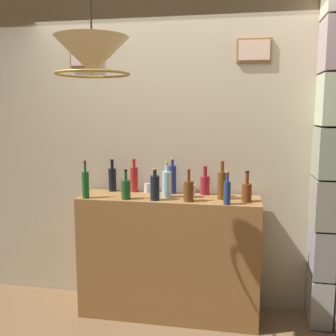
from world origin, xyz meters
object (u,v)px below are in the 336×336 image
(liquor_bottle_rye, at_px, (227,192))
(glass_tumbler_shot, at_px, (191,191))
(liquor_bottle_whiskey, at_px, (86,184))
(liquor_bottle_rum, at_px, (173,179))
(liquor_bottle_port, at_px, (189,190))
(pendant_lamp, at_px, (92,57))
(glass_tumbler_rocks, at_px, (147,188))
(liquor_bottle_mezcal, at_px, (155,187))
(liquor_bottle_scotch, at_px, (205,184))
(liquor_bottle_brandy, at_px, (167,184))
(liquor_bottle_vermouth, at_px, (112,179))
(glass_tumbler_highball, at_px, (225,191))
(liquor_bottle_amaro, at_px, (126,189))
(liquor_bottle_sherry, at_px, (247,191))
(liquor_bottle_gin, at_px, (134,178))
(liquor_bottle_tequila, at_px, (222,185))

(liquor_bottle_rye, height_order, glass_tumbler_shot, liquor_bottle_rye)
(liquor_bottle_whiskey, distance_m, liquor_bottle_rum, 0.73)
(liquor_bottle_port, xyz_separation_m, pendant_lamp, (-0.51, -0.66, 0.94))
(glass_tumbler_rocks, bearing_deg, pendant_lamp, -96.67)
(liquor_bottle_mezcal, xyz_separation_m, pendant_lamp, (-0.24, -0.66, 0.92))
(liquor_bottle_mezcal, distance_m, liquor_bottle_scotch, 0.47)
(liquor_bottle_rum, height_order, liquor_bottle_scotch, liquor_bottle_rum)
(liquor_bottle_brandy, bearing_deg, liquor_bottle_vermouth, 162.91)
(glass_tumbler_rocks, relative_size, pendant_lamp, 0.15)
(glass_tumbler_highball, bearing_deg, liquor_bottle_rye, -85.30)
(liquor_bottle_rum, distance_m, liquor_bottle_port, 0.33)
(liquor_bottle_amaro, xyz_separation_m, pendant_lamp, (-0.00, -0.65, 0.94))
(liquor_bottle_mezcal, height_order, liquor_bottle_brandy, liquor_bottle_brandy)
(liquor_bottle_vermouth, bearing_deg, pendant_lamp, -77.61)
(glass_tumbler_shot, xyz_separation_m, pendant_lamp, (-0.51, -0.81, 0.97))
(liquor_bottle_port, height_order, pendant_lamp, pendant_lamp)
(liquor_bottle_sherry, xyz_separation_m, glass_tumbler_shot, (-0.45, 0.08, -0.03))
(glass_tumbler_highball, bearing_deg, liquor_bottle_brandy, -166.37)
(liquor_bottle_mezcal, bearing_deg, liquor_bottle_whiskey, -177.17)
(liquor_bottle_gin, bearing_deg, liquor_bottle_rye, -22.07)
(liquor_bottle_amaro, height_order, glass_tumbler_rocks, liquor_bottle_amaro)
(glass_tumbler_rocks, height_order, glass_tumbler_highball, glass_tumbler_highball)
(liquor_bottle_gin, xyz_separation_m, glass_tumbler_shot, (0.52, -0.14, -0.06))
(liquor_bottle_tequila, xyz_separation_m, liquor_bottle_rye, (0.05, -0.17, -0.02))
(glass_tumbler_highball, bearing_deg, liquor_bottle_sherry, -42.58)
(liquor_bottle_gin, height_order, liquor_bottle_amaro, liquor_bottle_gin)
(pendant_lamp, bearing_deg, glass_tumbler_highball, 48.62)
(liquor_bottle_rum, xyz_separation_m, liquor_bottle_scotch, (0.28, 0.00, -0.04))
(liquor_bottle_rye, bearing_deg, liquor_bottle_sherry, 38.68)
(glass_tumbler_rocks, bearing_deg, liquor_bottle_scotch, -0.08)
(liquor_bottle_brandy, bearing_deg, liquor_bottle_port, -29.82)
(liquor_bottle_vermouth, bearing_deg, liquor_bottle_brandy, -17.09)
(liquor_bottle_brandy, relative_size, liquor_bottle_port, 1.14)
(liquor_bottle_tequila, distance_m, liquor_bottle_port, 0.28)
(liquor_bottle_rum, xyz_separation_m, liquor_bottle_vermouth, (-0.54, -0.00, -0.02))
(liquor_bottle_rum, distance_m, liquor_bottle_sherry, 0.65)
(liquor_bottle_tequila, height_order, liquor_bottle_vermouth, liquor_bottle_tequila)
(liquor_bottle_vermouth, height_order, glass_tumbler_shot, liquor_bottle_vermouth)
(liquor_bottle_tequila, xyz_separation_m, liquor_bottle_port, (-0.25, -0.12, -0.03))
(liquor_bottle_rye, bearing_deg, liquor_bottle_tequila, 105.08)
(liquor_bottle_port, xyz_separation_m, glass_tumbler_highball, (0.28, 0.23, -0.04))
(liquor_bottle_amaro, height_order, glass_tumbler_highball, liquor_bottle_amaro)
(liquor_bottle_scotch, bearing_deg, liquor_bottle_whiskey, -161.61)
(liquor_bottle_scotch, relative_size, liquor_bottle_vermouth, 0.87)
(liquor_bottle_tequila, height_order, glass_tumbler_rocks, liquor_bottle_tequila)
(liquor_bottle_whiskey, height_order, liquor_bottle_sherry, liquor_bottle_whiskey)
(liquor_bottle_rye, relative_size, liquor_bottle_sherry, 1.06)
(pendant_lamp, bearing_deg, liquor_bottle_port, 52.55)
(liquor_bottle_mezcal, bearing_deg, liquor_bottle_rum, 71.27)
(liquor_bottle_amaro, bearing_deg, liquor_bottle_mezcal, 1.88)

